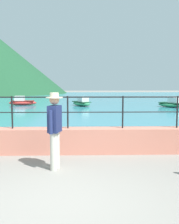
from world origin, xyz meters
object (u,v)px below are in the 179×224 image
boat_0 (172,104)px  boat_1 (22,102)px  person_walking (55,127)px  boat_4 (82,103)px

boat_0 → boat_1: 12.21m
person_walking → boat_0: person_walking is taller
boat_1 → person_walking: bearing=-75.4°
boat_4 → person_walking: bearing=-92.1°
person_walking → boat_4: bearing=87.9°
boat_0 → boat_4: bearing=168.7°
boat_1 → boat_4: size_ratio=0.96×
boat_0 → boat_1: size_ratio=1.01×
boat_0 → boat_4: same height
boat_0 → person_walking: bearing=-117.1°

